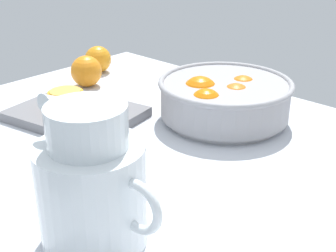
{
  "coord_description": "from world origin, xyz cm",
  "views": [
    {
      "loc": [
        54.62,
        -53.3,
        40.83
      ],
      "look_at": [
        2.74,
        2.49,
        6.21
      ],
      "focal_mm": 49.45,
      "sensor_mm": 36.0,
      "label": 1
    }
  ],
  "objects_px": {
    "cutting_board": "(76,114)",
    "orange_half_1": "(66,99)",
    "loose_orange_1": "(98,59)",
    "loose_orange_0": "(86,71)",
    "orange_half_0": "(85,111)",
    "fruit_bowl": "(225,99)",
    "juice_pitcher": "(93,192)"
  },
  "relations": [
    {
      "from": "cutting_board",
      "to": "orange_half_1",
      "type": "height_order",
      "value": "orange_half_1"
    },
    {
      "from": "cutting_board",
      "to": "orange_half_0",
      "type": "height_order",
      "value": "orange_half_0"
    },
    {
      "from": "fruit_bowl",
      "to": "cutting_board",
      "type": "height_order",
      "value": "fruit_bowl"
    },
    {
      "from": "orange_half_0",
      "to": "orange_half_1",
      "type": "distance_m",
      "value": 0.08
    },
    {
      "from": "juice_pitcher",
      "to": "orange_half_1",
      "type": "distance_m",
      "value": 0.45
    },
    {
      "from": "juice_pitcher",
      "to": "orange_half_1",
      "type": "height_order",
      "value": "juice_pitcher"
    },
    {
      "from": "cutting_board",
      "to": "loose_orange_0",
      "type": "height_order",
      "value": "loose_orange_0"
    },
    {
      "from": "cutting_board",
      "to": "orange_half_0",
      "type": "xyz_separation_m",
      "value": [
        0.06,
        -0.02,
        0.03
      ]
    },
    {
      "from": "orange_half_1",
      "to": "loose_orange_1",
      "type": "relative_size",
      "value": 1.03
    },
    {
      "from": "orange_half_1",
      "to": "fruit_bowl",
      "type": "bearing_deg",
      "value": 39.26
    },
    {
      "from": "cutting_board",
      "to": "fruit_bowl",
      "type": "bearing_deg",
      "value": 41.56
    },
    {
      "from": "cutting_board",
      "to": "juice_pitcher",
      "type": "bearing_deg",
      "value": -33.3
    },
    {
      "from": "juice_pitcher",
      "to": "cutting_board",
      "type": "xyz_separation_m",
      "value": [
        -0.36,
        0.24,
        -0.07
      ]
    },
    {
      "from": "loose_orange_1",
      "to": "juice_pitcher",
      "type": "bearing_deg",
      "value": -39.57
    },
    {
      "from": "juice_pitcher",
      "to": "orange_half_0",
      "type": "xyz_separation_m",
      "value": [
        -0.31,
        0.22,
        -0.04
      ]
    },
    {
      "from": "fruit_bowl",
      "to": "loose_orange_0",
      "type": "bearing_deg",
      "value": -170.84
    },
    {
      "from": "orange_half_0",
      "to": "loose_orange_0",
      "type": "bearing_deg",
      "value": 141.43
    },
    {
      "from": "orange_half_1",
      "to": "loose_orange_1",
      "type": "distance_m",
      "value": 0.32
    },
    {
      "from": "orange_half_1",
      "to": "loose_orange_1",
      "type": "xyz_separation_m",
      "value": [
        -0.2,
        0.25,
        -0.0
      ]
    },
    {
      "from": "loose_orange_0",
      "to": "loose_orange_1",
      "type": "relative_size",
      "value": 1.08
    },
    {
      "from": "cutting_board",
      "to": "loose_orange_1",
      "type": "relative_size",
      "value": 3.54
    },
    {
      "from": "orange_half_1",
      "to": "loose_orange_1",
      "type": "bearing_deg",
      "value": 128.31
    },
    {
      "from": "juice_pitcher",
      "to": "cutting_board",
      "type": "distance_m",
      "value": 0.44
    },
    {
      "from": "cutting_board",
      "to": "orange_half_0",
      "type": "relative_size",
      "value": 3.8
    },
    {
      "from": "orange_half_0",
      "to": "orange_half_1",
      "type": "xyz_separation_m",
      "value": [
        -0.08,
        0.01,
        0.0
      ]
    },
    {
      "from": "juice_pitcher",
      "to": "orange_half_1",
      "type": "xyz_separation_m",
      "value": [
        -0.39,
        0.23,
        -0.04
      ]
    },
    {
      "from": "orange_half_1",
      "to": "loose_orange_0",
      "type": "distance_m",
      "value": 0.2
    },
    {
      "from": "fruit_bowl",
      "to": "loose_orange_1",
      "type": "bearing_deg",
      "value": 176.0
    },
    {
      "from": "orange_half_1",
      "to": "loose_orange_0",
      "type": "xyz_separation_m",
      "value": [
        -0.13,
        0.16,
        -0.0
      ]
    },
    {
      "from": "juice_pitcher",
      "to": "orange_half_0",
      "type": "bearing_deg",
      "value": 144.16
    },
    {
      "from": "fruit_bowl",
      "to": "orange_half_1",
      "type": "relative_size",
      "value": 3.73
    },
    {
      "from": "fruit_bowl",
      "to": "orange_half_1",
      "type": "height_order",
      "value": "fruit_bowl"
    }
  ]
}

